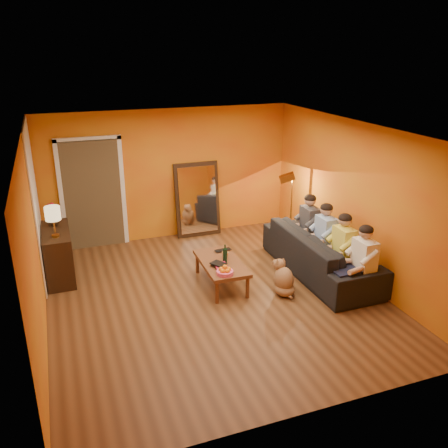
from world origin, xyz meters
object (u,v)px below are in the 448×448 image
object	(u,v)px
person_far_left	(364,263)
mirror_frame	(197,199)
person_mid_right	(325,237)
floor_lamp	(291,210)
person_far_right	(309,226)
person_mid_left	(343,249)
wine_bottle	(225,254)
tumbler	(225,255)
coffee_table	(221,273)
table_lamp	(54,222)
sofa	(321,253)
dog	(284,277)
sideboard	(58,254)
vase	(54,221)
laptop	(224,251)

from	to	relation	value
person_far_left	mirror_frame	bearing A→B (deg)	114.49
mirror_frame	person_mid_right	distance (m)	2.85
mirror_frame	floor_lamp	distance (m)	1.93
floor_lamp	person_far_right	world-z (taller)	floor_lamp
person_mid_left	wine_bottle	bearing A→B (deg)	162.77
tumbler	floor_lamp	bearing A→B (deg)	30.44
coffee_table	person_far_left	size ratio (longest dim) A/B	1.00
floor_lamp	person_far_left	distance (m)	2.32
table_lamp	coffee_table	distance (m)	2.79
sofa	wine_bottle	world-z (taller)	sofa
person_mid_left	person_far_right	bearing A→B (deg)	90.00
mirror_frame	dog	xyz separation A→B (m)	(0.52, -2.92, -0.47)
sideboard	wine_bottle	distance (m)	2.83
person_far_left	person_far_right	xyz separation A→B (m)	(0.00, 1.65, 0.00)
sofa	vase	world-z (taller)	vase
sideboard	sofa	bearing A→B (deg)	-18.12
person_far_right	vase	size ratio (longest dim) A/B	7.06
sideboard	person_mid_left	size ratio (longest dim) A/B	0.97
sideboard	wine_bottle	xyz separation A→B (m)	(2.53, -1.27, 0.15)
person_mid_left	laptop	xyz separation A→B (m)	(-1.71, 0.97, -0.18)
coffee_table	laptop	xyz separation A→B (m)	(0.18, 0.35, 0.22)
wine_bottle	person_far_left	bearing A→B (deg)	-31.33
mirror_frame	sideboard	size ratio (longest dim) A/B	1.29
vase	person_far_left	bearing A→B (deg)	-31.12
tumbler	sofa	bearing A→B (deg)	-10.06
coffee_table	floor_lamp	size ratio (longest dim) A/B	0.85
mirror_frame	coffee_table	xyz separation A→B (m)	(-0.31, -2.30, -0.55)
tumbler	dog	bearing A→B (deg)	-46.45
person_mid_right	laptop	bearing A→B (deg)	166.18
table_lamp	laptop	size ratio (longest dim) A/B	1.75
table_lamp	dog	xyz separation A→B (m)	(3.31, -1.54, -0.81)
sofa	laptop	world-z (taller)	sofa
person_far_left	tumbler	size ratio (longest dim) A/B	11.00
sideboard	person_mid_left	bearing A→B (deg)	-22.81
sideboard	table_lamp	xyz separation A→B (m)	(0.00, -0.30, 0.68)
person_far_right	tumbler	bearing A→B (deg)	-168.56
sofa	laptop	distance (m)	1.67
dog	person_mid_left	world-z (taller)	person_mid_left
floor_lamp	vase	bearing A→B (deg)	-160.88
person_mid_left	tumbler	size ratio (longest dim) A/B	11.00
sofa	laptop	bearing A→B (deg)	71.76
mirror_frame	person_far_left	bearing A→B (deg)	-65.51
wine_bottle	vase	xyz separation A→B (m)	(-2.53, 1.52, 0.36)
person_mid_right	laptop	distance (m)	1.77
dog	person_mid_left	xyz separation A→B (m)	(1.06, 0.00, 0.32)
sofa	floor_lamp	world-z (taller)	floor_lamp
tumbler	laptop	xyz separation A→B (m)	(0.06, 0.23, -0.04)
person_mid_right	vase	size ratio (longest dim) A/B	7.06
sideboard	person_far_left	world-z (taller)	person_far_left
table_lamp	person_far_right	distance (m)	4.42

